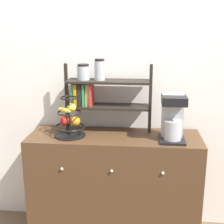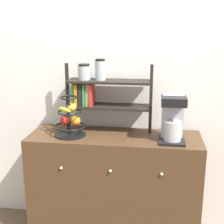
% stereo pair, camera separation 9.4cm
% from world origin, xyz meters
% --- Properties ---
extents(wall_back, '(7.00, 0.05, 2.60)m').
position_xyz_m(wall_back, '(0.00, 0.49, 1.30)').
color(wall_back, silver).
rests_on(wall_back, ground_plane).
extents(sideboard, '(1.35, 0.46, 0.89)m').
position_xyz_m(sideboard, '(0.00, 0.22, 0.44)').
color(sideboard, '#4C331E').
rests_on(sideboard, ground_plane).
extents(coffee_maker, '(0.19, 0.22, 0.35)m').
position_xyz_m(coffee_maker, '(0.44, 0.18, 1.06)').
color(coffee_maker, black).
rests_on(coffee_maker, sideboard).
extents(fruit_stand, '(0.24, 0.24, 0.37)m').
position_xyz_m(fruit_stand, '(-0.35, 0.20, 1.01)').
color(fruit_stand, black).
rests_on(fruit_stand, sideboard).
extents(shelf_hutch, '(0.70, 0.20, 0.59)m').
position_xyz_m(shelf_hutch, '(-0.15, 0.33, 1.23)').
color(shelf_hutch, black).
rests_on(shelf_hutch, sideboard).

